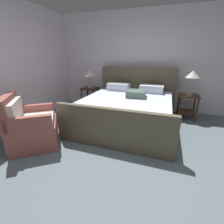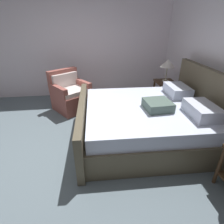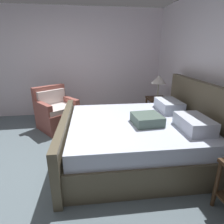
{
  "view_description": "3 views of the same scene",
  "coord_description": "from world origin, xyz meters",
  "px_view_note": "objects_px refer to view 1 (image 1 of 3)",
  "views": [
    {
      "loc": [
        0.4,
        -1.68,
        1.47
      ],
      "look_at": [
        -0.39,
        0.77,
        0.54
      ],
      "focal_mm": 24.77,
      "sensor_mm": 36.0,
      "label": 1
    },
    {
      "loc": [
        2.32,
        0.61,
        1.87
      ],
      "look_at": [
        -0.02,
        0.91,
        0.66
      ],
      "focal_mm": 28.46,
      "sensor_mm": 36.0,
      "label": 2
    },
    {
      "loc": [
        2.32,
        0.78,
        1.68
      ],
      "look_at": [
        -0.42,
        1.18,
        0.72
      ],
      "focal_mm": 29.89,
      "sensor_mm": 36.0,
      "label": 3
    }
  ],
  "objects_px": {
    "bed": "(128,109)",
    "table_lamp_right": "(193,75)",
    "table_lamp_left": "(89,73)",
    "nightstand_left": "(90,94)",
    "nightstand_right": "(188,103)",
    "armchair": "(30,127)"
  },
  "relations": [
    {
      "from": "nightstand_left",
      "to": "table_lamp_left",
      "type": "xyz_separation_m",
      "value": [
        -0.0,
        0.0,
        0.61
      ]
    },
    {
      "from": "table_lamp_right",
      "to": "table_lamp_left",
      "type": "bearing_deg",
      "value": 178.37
    },
    {
      "from": "nightstand_left",
      "to": "table_lamp_left",
      "type": "height_order",
      "value": "table_lamp_left"
    },
    {
      "from": "bed",
      "to": "table_lamp_left",
      "type": "distance_m",
      "value": 1.7
    },
    {
      "from": "table_lamp_right",
      "to": "nightstand_left",
      "type": "height_order",
      "value": "table_lamp_right"
    },
    {
      "from": "nightstand_right",
      "to": "nightstand_left",
      "type": "relative_size",
      "value": 1.0
    },
    {
      "from": "nightstand_left",
      "to": "table_lamp_left",
      "type": "relative_size",
      "value": 1.18
    },
    {
      "from": "bed",
      "to": "table_lamp_right",
      "type": "distance_m",
      "value": 1.68
    },
    {
      "from": "table_lamp_left",
      "to": "armchair",
      "type": "bearing_deg",
      "value": -90.94
    },
    {
      "from": "nightstand_right",
      "to": "table_lamp_right",
      "type": "height_order",
      "value": "table_lamp_right"
    },
    {
      "from": "bed",
      "to": "nightstand_left",
      "type": "relative_size",
      "value": 3.77
    },
    {
      "from": "bed",
      "to": "nightstand_left",
      "type": "xyz_separation_m",
      "value": [
        -1.33,
        0.83,
        0.06
      ]
    },
    {
      "from": "bed",
      "to": "nightstand_right",
      "type": "xyz_separation_m",
      "value": [
        1.32,
        0.76,
        0.06
      ]
    },
    {
      "from": "nightstand_left",
      "to": "table_lamp_left",
      "type": "bearing_deg",
      "value": 141.34
    },
    {
      "from": "table_lamp_right",
      "to": "armchair",
      "type": "xyz_separation_m",
      "value": [
        -2.68,
        -2.18,
        -0.72
      ]
    },
    {
      "from": "nightstand_left",
      "to": "bed",
      "type": "bearing_deg",
      "value": -32.2
    },
    {
      "from": "table_lamp_left",
      "to": "table_lamp_right",
      "type": "bearing_deg",
      "value": -1.63
    },
    {
      "from": "nightstand_right",
      "to": "armchair",
      "type": "bearing_deg",
      "value": -140.84
    },
    {
      "from": "nightstand_right",
      "to": "table_lamp_right",
      "type": "xyz_separation_m",
      "value": [
        0.0,
        0.0,
        0.67
      ]
    },
    {
      "from": "nightstand_right",
      "to": "nightstand_left",
      "type": "distance_m",
      "value": 2.65
    },
    {
      "from": "table_lamp_right",
      "to": "armchair",
      "type": "distance_m",
      "value": 3.53
    },
    {
      "from": "bed",
      "to": "table_lamp_right",
      "type": "relative_size",
      "value": 3.99
    }
  ]
}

